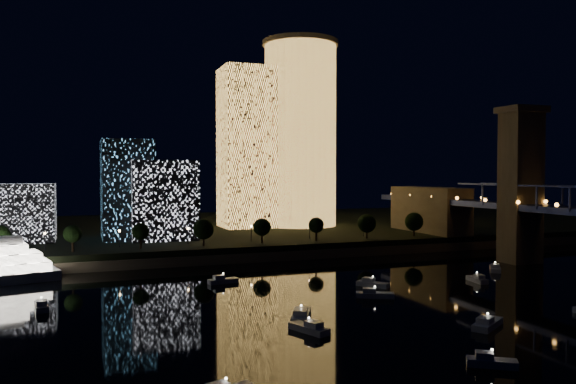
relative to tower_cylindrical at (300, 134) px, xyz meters
The scene contains 9 objects.
ground 152.19m from the tower_cylindrical, 100.17° to the right, with size 520.00×520.00×0.00m, color black.
far_bank 53.72m from the tower_cylindrical, 145.88° to the left, with size 420.00×160.00×5.00m, color black.
seawall 79.71m from the tower_cylindrical, 112.87° to the right, with size 420.00×6.00×3.00m, color #6B5E4C.
tower_cylindrical is the anchor object (origin of this frame).
tower_rectangular 25.54m from the tower_cylindrical, behind, with size 21.91×21.91×69.73m, color #E9A94A.
midrise_blocks 100.53m from the tower_cylindrical, 164.65° to the right, with size 90.05×28.16×35.73m.
motorboats 141.03m from the tower_cylindrical, 103.22° to the right, with size 137.07×80.56×2.78m.
esplanade_trees 80.58m from the tower_cylindrical, 130.71° to the right, with size 165.99×6.90×8.95m.
street_lamps 85.55m from the tower_cylindrical, 140.76° to the right, with size 132.70×0.70×5.65m.
Camera 1 is at (-67.46, -92.71, 29.01)m, focal length 35.00 mm.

